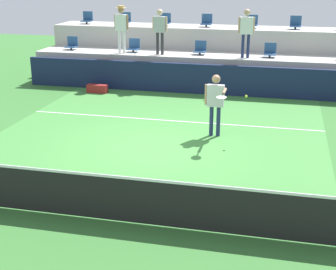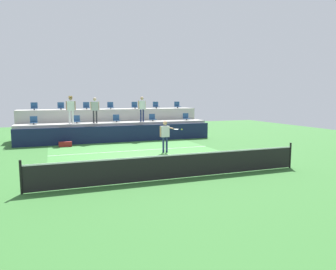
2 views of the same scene
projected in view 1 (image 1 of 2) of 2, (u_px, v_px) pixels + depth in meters
The scene contains 23 objects.
ground_plane at pixel (151, 147), 12.96m from camera, with size 40.00×40.00×0.00m, color #336B2D.
court_inner_paint at pixel (160, 135), 13.88m from camera, with size 9.00×10.00×0.01m, color #3D7F38.
court_service_line at pixel (172, 121), 15.17m from camera, with size 9.00×0.06×0.00m, color white.
tennis_net at pixel (94, 194), 9.11m from camera, with size 10.48×0.08×1.07m.
sponsor_backboard at pixel (193, 79), 18.32m from camera, with size 13.00×0.16×1.10m, color #141E42.
seating_tier_lower at pixel (199, 70), 19.49m from camera, with size 13.00×1.80×1.25m, color #ADAAA3.
seating_tier_upper at pixel (207, 52), 21.01m from camera, with size 13.00×1.80×2.10m, color #ADAAA3.
stadium_chair_lower_far_left at pixel (72, 44), 20.31m from camera, with size 0.44×0.40×0.52m.
stadium_chair_lower_left at pixel (134, 46), 19.74m from camera, with size 0.44×0.40×0.52m.
stadium_chair_lower_center at pixel (200, 49), 19.16m from camera, with size 0.44×0.40×0.52m.
stadium_chair_lower_right at pixel (270, 51), 18.58m from camera, with size 0.44×0.40×0.52m.
stadium_chair_upper_far_left at pixel (87, 19), 21.70m from camera, with size 0.44×0.40×0.52m.
stadium_chair_upper_left at pixel (125, 20), 21.32m from camera, with size 0.44×0.40×0.52m.
stadium_chair_upper_mid_left at pixel (165, 20), 20.94m from camera, with size 0.44×0.40×0.52m.
stadium_chair_upper_center at pixel (207, 21), 20.56m from camera, with size 0.44×0.40×0.52m.
stadium_chair_upper_mid_right at pixel (252, 23), 20.15m from camera, with size 0.44×0.40×0.52m.
stadium_chair_upper_right at pixel (296, 24), 19.78m from camera, with size 0.44×0.40×0.52m.
tennis_player at pixel (216, 99), 13.47m from camera, with size 0.70×1.19×1.72m.
spectator_with_hat at pixel (121, 24), 19.17m from camera, with size 0.61×0.48×1.81m.
spectator_in_grey at pixel (160, 27), 18.87m from camera, with size 0.60×0.24×1.71m.
spectator_leaning_on_rail at pixel (246, 28), 18.15m from camera, with size 0.61×0.28×1.77m.
tennis_ball at pixel (246, 96), 12.96m from camera, with size 0.07×0.07×0.07m.
equipment_bag at pixel (97, 89), 18.55m from camera, with size 0.76×0.28×0.30m, color maroon.
Camera 1 is at (3.23, -11.75, 4.45)m, focal length 53.29 mm.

